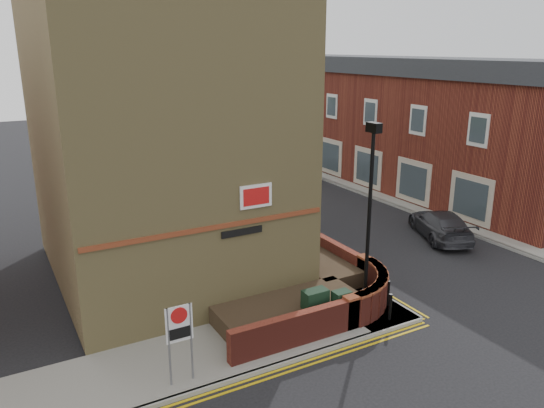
{
  "coord_description": "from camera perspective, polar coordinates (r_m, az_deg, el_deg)",
  "views": [
    {
      "loc": [
        -8.78,
        -11.2,
        8.6
      ],
      "look_at": [
        -0.35,
        4.0,
        3.43
      ],
      "focal_mm": 35.0,
      "sensor_mm": 36.0,
      "label": 1
    }
  ],
  "objects": [
    {
      "name": "red_car_main",
      "position": [
        34.48,
        -7.16,
        3.16
      ],
      "size": [
        3.68,
        5.36,
        1.36
      ],
      "primitive_type": "imported",
      "rotation": [
        0.0,
        0.0,
        -0.32
      ],
      "color": "maroon",
      "rests_on": "ground"
    },
    {
      "name": "grey_car_far",
      "position": [
        25.89,
        17.65,
        -2.11
      ],
      "size": [
        3.54,
        4.87,
        1.31
      ],
      "primitive_type": "imported",
      "rotation": [
        0.0,
        0.0,
        2.71
      ],
      "color": "#323338",
      "rests_on": "ground"
    },
    {
      "name": "far_terrace",
      "position": [
        36.85,
        10.58,
        9.19
      ],
      "size": [
        5.4,
        30.4,
        8.0
      ],
      "color": "maroon",
      "rests_on": "ground"
    },
    {
      "name": "pavement_far",
      "position": [
        33.65,
        12.54,
        1.47
      ],
      "size": [
        4.0,
        40.0,
        0.12
      ],
      "primitive_type": "cube",
      "color": "gray",
      "rests_on": "ground"
    },
    {
      "name": "tree_far",
      "position": [
        42.79,
        -14.6,
        11.11
      ],
      "size": [
        3.81,
        3.81,
        7.0
      ],
      "color": "#382B1E",
      "rests_on": "pavement_main"
    },
    {
      "name": "yellow_lines_side",
      "position": [
        14.88,
        -2.82,
        -18.71
      ],
      "size": [
        13.0,
        0.28,
        0.01
      ],
      "primitive_type": "cube",
      "color": "gold",
      "rests_on": "ground"
    },
    {
      "name": "bollard_near",
      "position": [
        17.75,
        12.59,
        -10.75
      ],
      "size": [
        0.11,
        0.11,
        0.9
      ],
      "primitive_type": "cylinder",
      "color": "black",
      "rests_on": "pavement_corner"
    },
    {
      "name": "garden_wall",
      "position": [
        18.4,
        3.28,
        -11.32
      ],
      "size": [
        6.8,
        6.0,
        1.2
      ],
      "primitive_type": null,
      "color": "maroon",
      "rests_on": "ground"
    },
    {
      "name": "silver_car_near",
      "position": [
        25.27,
        1.94,
        -1.76
      ],
      "size": [
        1.89,
        4.13,
        1.31
      ],
      "primitive_type": "imported",
      "rotation": [
        0.0,
        0.0,
        -0.13
      ],
      "color": "#B4B7BC",
      "rests_on": "ground"
    },
    {
      "name": "tree_mid",
      "position": [
        35.11,
        -11.2,
        10.7
      ],
      "size": [
        4.03,
        4.03,
        7.42
      ],
      "color": "#382B1E",
      "rests_on": "pavement_main"
    },
    {
      "name": "yellow_lines_main",
      "position": [
        30.95,
        -4.96,
        0.39
      ],
      "size": [
        0.28,
        32.0,
        0.01
      ],
      "primitive_type": "cube",
      "color": "gold",
      "rests_on": "ground"
    },
    {
      "name": "zone_sign",
      "position": [
        14.12,
        -9.92,
        -13.21
      ],
      "size": [
        0.72,
        0.07,
        2.2
      ],
      "color": "slate",
      "rests_on": "pavement_corner"
    },
    {
      "name": "pavement_corner",
      "position": [
        16.18,
        -5.67,
        -15.36
      ],
      "size": [
        13.0,
        3.0,
        0.12
      ],
      "primitive_type": "cube",
      "color": "gray",
      "rests_on": "ground"
    },
    {
      "name": "corner_building",
      "position": [
        20.23,
        -11.92,
        9.49
      ],
      "size": [
        8.95,
        10.4,
        13.6
      ],
      "color": "#A18E56",
      "rests_on": "ground"
    },
    {
      "name": "ground",
      "position": [
        16.62,
        8.03,
        -14.76
      ],
      "size": [
        120.0,
        120.0,
        0.0
      ],
      "primitive_type": "plane",
      "color": "black",
      "rests_on": "ground"
    },
    {
      "name": "far_terrace_cream",
      "position": [
        54.62,
        -3.77,
        11.75
      ],
      "size": [
        5.4,
        12.4,
        8.0
      ],
      "color": "#BAAE9A",
      "rests_on": "ground"
    },
    {
      "name": "pavement_main",
      "position": [
        30.47,
        -7.1,
        0.17
      ],
      "size": [
        2.0,
        32.0,
        0.12
      ],
      "primitive_type": "cube",
      "color": "gray",
      "rests_on": "ground"
    },
    {
      "name": "kerb_side",
      "position": [
        15.04,
        -3.27,
        -18.06
      ],
      "size": [
        13.0,
        0.15,
        0.12
      ],
      "primitive_type": "cube",
      "color": "gray",
      "rests_on": "ground"
    },
    {
      "name": "bollard_far",
      "position": [
        18.64,
        12.36,
        -9.35
      ],
      "size": [
        0.11,
        0.11,
        0.9
      ],
      "primitive_type": "cylinder",
      "color": "black",
      "rests_on": "pavement_corner"
    },
    {
      "name": "kerb_main_near",
      "position": [
        30.84,
        -5.38,
        0.42
      ],
      "size": [
        0.15,
        32.0,
        0.12
      ],
      "primitive_type": "cube",
      "color": "gray",
      "rests_on": "ground"
    },
    {
      "name": "silver_car_far",
      "position": [
        35.97,
        1.75,
        3.9
      ],
      "size": [
        1.94,
        4.29,
        1.43
      ],
      "primitive_type": "imported",
      "rotation": [
        0.0,
        0.0,
        3.08
      ],
      "color": "#9D9EA4",
      "rests_on": "ground"
    },
    {
      "name": "utility_cabinet_small",
      "position": [
        17.25,
        7.46,
        -10.94
      ],
      "size": [
        0.55,
        0.4,
        1.1
      ],
      "primitive_type": "cube",
      "color": "black",
      "rests_on": "pavement_corner"
    },
    {
      "name": "lamppost",
      "position": [
        17.0,
        10.38,
        -1.71
      ],
      "size": [
        0.25,
        0.5,
        6.3
      ],
      "color": "black",
      "rests_on": "pavement_corner"
    },
    {
      "name": "traffic_light_assembly",
      "position": [
        38.33,
        -11.82,
        7.49
      ],
      "size": [
        0.2,
        0.16,
        4.2
      ],
      "color": "black",
      "rests_on": "pavement_main"
    },
    {
      "name": "tree_near",
      "position": [
        27.72,
        -5.9,
        8.4
      ],
      "size": [
        3.64,
        3.65,
        6.7
      ],
      "color": "#382B1E",
      "rests_on": "pavement_main"
    },
    {
      "name": "kerb_main_far",
      "position": [
        32.4,
        9.88,
        1.04
      ],
      "size": [
        0.15,
        40.0,
        0.12
      ],
      "primitive_type": "cube",
      "color": "gray",
      "rests_on": "ground"
    },
    {
      "name": "utility_cabinet_large",
      "position": [
        17.03,
        4.64,
        -11.04
      ],
      "size": [
        0.8,
        0.45,
        1.2
      ],
      "primitive_type": "cube",
      "color": "black",
      "rests_on": "pavement_corner"
    }
  ]
}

